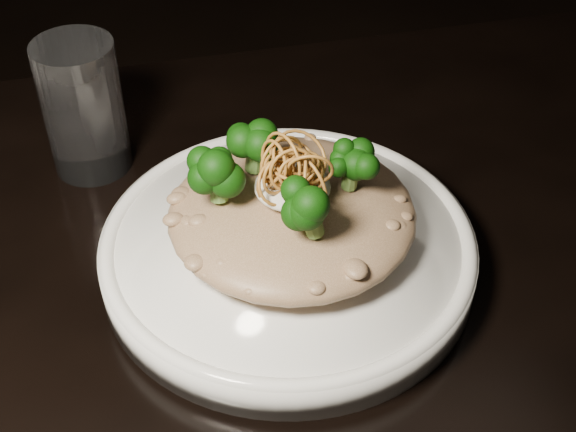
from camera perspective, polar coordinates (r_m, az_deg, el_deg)
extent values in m
cube|color=black|center=(0.64, -3.18, -8.64)|extent=(1.10, 0.80, 0.04)
cylinder|color=black|center=(1.26, 16.40, -4.06)|extent=(0.05, 0.05, 0.71)
cylinder|color=white|center=(0.65, 0.00, -2.59)|extent=(0.30, 0.30, 0.03)
ellipsoid|color=brown|center=(0.63, 0.28, 0.21)|extent=(0.20, 0.20, 0.04)
ellipsoid|color=white|center=(0.61, 0.31, 2.11)|extent=(0.06, 0.06, 0.02)
cylinder|color=silver|center=(0.75, -14.34, 7.48)|extent=(0.09, 0.09, 0.13)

